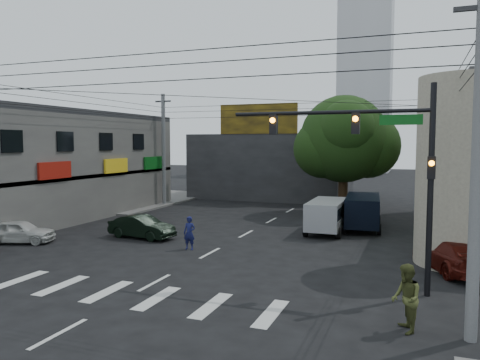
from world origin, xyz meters
The scene contains 18 objects.
ground centered at (0.00, 0.00, 0.00)m, with size 160.00×160.00×0.00m, color black.
sidewalk_far_left centered at (-18.00, 18.00, 0.07)m, with size 16.00×16.00×0.15m, color #514F4C.
corner_column centered at (11.00, 4.00, 4.00)m, with size 4.00×4.00×8.00m, color gray.
building_far centered at (-4.00, 26.00, 3.00)m, with size 14.00×10.00×6.00m, color #232326.
billboard centered at (-4.00, 21.10, 7.30)m, with size 7.00×0.30×2.60m, color olive.
tower_distant centered at (0.00, 70.00, 22.00)m, with size 9.00×9.00×44.00m, color silver.
street_tree centered at (4.00, 17.00, 5.47)m, with size 6.40×6.40×8.70m.
traffic_gantry centered at (7.82, -1.00, 4.83)m, with size 7.10×0.35×7.20m.
utility_pole_near_right centered at (10.50, -4.50, 4.60)m, with size 0.32×0.32×9.20m, color #59595B.
utility_pole_far_left centered at (-10.50, 16.00, 4.60)m, with size 0.32×0.32×9.20m, color #59595B.
utility_pole_far_right centered at (10.50, 16.00, 4.60)m, with size 0.32×0.32×9.20m, color #59595B.
dark_sedan centered at (-4.96, 3.91, 0.62)m, with size 3.93×1.77×1.25m, color black.
white_compact centered at (-10.27, 0.59, 0.61)m, with size 3.84×2.53×1.22m, color silver.
maroon_sedan centered at (10.50, 2.67, 0.66)m, with size 3.41×4.91×1.32m, color #460F0A.
silver_minivan centered at (4.26, 9.00, 0.94)m, with size 1.88×4.39×1.88m, color #A6A8AE, non-canonical shape.
navy_van centered at (6.07, 10.98, 1.01)m, with size 2.32×5.17×2.01m, color black, non-canonical shape.
traffic_officer centered at (-1.26, 2.37, 0.82)m, with size 0.61×0.41×1.63m, color #141849.
pedestrian_olive centered at (8.87, -4.51, 0.95)m, with size 0.94×1.08×1.90m, color #454B22.
Camera 1 is at (9.03, -17.86, 5.22)m, focal length 35.00 mm.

